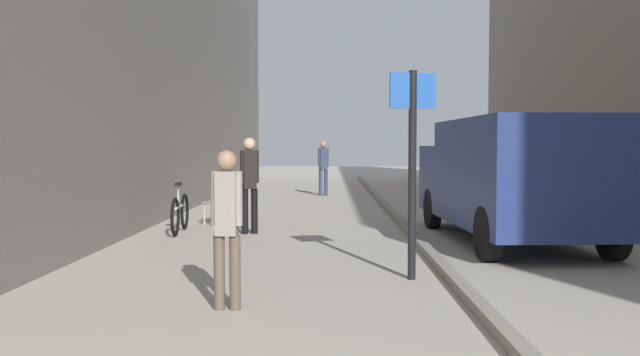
# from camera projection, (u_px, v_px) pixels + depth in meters

# --- Properties ---
(ground_plane) EXTENTS (80.00, 80.00, 0.00)m
(ground_plane) POSITION_uv_depth(u_px,v_px,m) (326.00, 224.00, 13.99)
(ground_plane) COLOR #A8A093
(kerb_strip) EXTENTS (0.16, 40.00, 0.12)m
(kerb_strip) POSITION_uv_depth(u_px,v_px,m) (400.00, 222.00, 13.96)
(kerb_strip) COLOR gray
(kerb_strip) RESTS_ON ground_plane
(pedestrian_main_foreground) EXTENTS (0.35, 0.26, 1.83)m
(pedestrian_main_foreground) POSITION_uv_depth(u_px,v_px,m) (249.00, 178.00, 12.45)
(pedestrian_main_foreground) COLOR black
(pedestrian_main_foreground) RESTS_ON ground_plane
(pedestrian_mid_block) EXTENTS (0.36, 0.26, 1.84)m
(pedestrian_mid_block) POSITION_uv_depth(u_px,v_px,m) (323.00, 164.00, 22.09)
(pedestrian_mid_block) COLOR #2D3851
(pedestrian_mid_block) RESTS_ON ground_plane
(pedestrian_far_crossing) EXTENTS (0.32, 0.21, 1.63)m
(pedestrian_far_crossing) POSITION_uv_depth(u_px,v_px,m) (227.00, 218.00, 6.65)
(pedestrian_far_crossing) COLOR brown
(pedestrian_far_crossing) RESTS_ON ground_plane
(delivery_van) EXTENTS (2.33, 5.57, 2.11)m
(delivery_van) POSITION_uv_depth(u_px,v_px,m) (509.00, 176.00, 11.38)
(delivery_van) COLOR navy
(delivery_van) RESTS_ON ground_plane
(street_sign_post) EXTENTS (0.59, 0.19, 2.60)m
(street_sign_post) POSITION_uv_depth(u_px,v_px,m) (412.00, 156.00, 8.15)
(street_sign_post) COLOR black
(street_sign_post) RESTS_ON ground_plane
(bicycle_leaning) EXTENTS (0.16, 1.77, 0.98)m
(bicycle_leaning) POSITION_uv_depth(u_px,v_px,m) (180.00, 213.00, 12.61)
(bicycle_leaning) COLOR black
(bicycle_leaning) RESTS_ON ground_plane
(cafe_chair_near_window) EXTENTS (0.62, 0.62, 0.94)m
(cafe_chair_near_window) POSITION_uv_depth(u_px,v_px,m) (219.00, 200.00, 13.77)
(cafe_chair_near_window) COLOR #B7B2A8
(cafe_chair_near_window) RESTS_ON ground_plane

